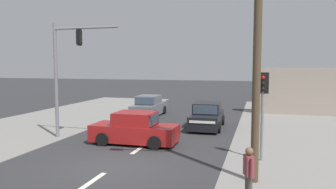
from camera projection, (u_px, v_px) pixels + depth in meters
ground_plane at (114, 166)px, 12.45m from camera, size 140.00×140.00×0.00m
lane_dash_near at (87, 185)px, 10.53m from camera, size 0.20×2.40×0.01m
lane_dash_mid at (141, 147)px, 15.32m from camera, size 0.20×2.40×0.01m
lane_dash_far at (170, 128)px, 20.12m from camera, size 0.20×2.40×0.01m
kerb_left_verge at (7, 133)px, 18.58m from camera, size 8.00×40.00×0.02m
utility_pole_foreground_right at (253, 31)px, 10.35m from camera, size 3.78×0.62×9.12m
traffic_signal_mast at (65, 65)px, 16.95m from camera, size 3.69×0.44×6.00m
pedestal_signal_right_kerb at (263, 101)px, 12.96m from camera, size 0.44×0.29×3.56m
sedan_receding_far at (149, 107)px, 24.71m from camera, size 1.97×4.28×1.56m
sedan_kerbside_parked at (207, 117)px, 20.01m from camera, size 1.98×4.28×1.56m
sedan_oncoming_mid at (135, 129)px, 16.00m from camera, size 4.25×1.90×1.56m
pedestrian_at_kerb at (249, 173)px, 8.90m from camera, size 0.33×0.53×1.63m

